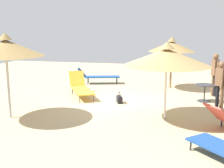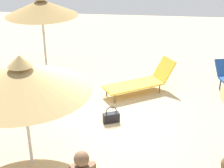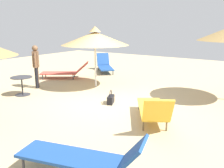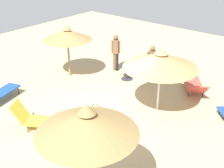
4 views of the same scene
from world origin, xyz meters
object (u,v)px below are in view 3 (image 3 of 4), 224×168
at_px(lounge_chair_front, 83,156).
at_px(lounge_chair_center, 105,65).
at_px(person_standing_back, 36,64).
at_px(lounge_chair_near_right, 153,109).
at_px(parasol_umbrella_far_left, 95,38).
at_px(lounge_chair_far_right, 66,71).
at_px(side_table_round, 22,83).
at_px(handbag, 111,99).

xyz_separation_m(lounge_chair_front, lounge_chair_center, (-5.30, 7.92, -0.05)).
bearing_deg(person_standing_back, lounge_chair_center, 87.58).
xyz_separation_m(lounge_chair_near_right, lounge_chair_front, (0.05, -2.77, 0.01)).
bearing_deg(person_standing_back, parasol_umbrella_far_left, 39.09).
xyz_separation_m(lounge_chair_front, lounge_chair_far_right, (-5.79, 5.47, -0.06)).
height_order(parasol_umbrella_far_left, lounge_chair_center, parasol_umbrella_far_left).
distance_m(parasol_umbrella_far_left, lounge_chair_center, 3.70).
distance_m(lounge_chair_front, side_table_round, 5.66).
distance_m(parasol_umbrella_far_left, handbag, 2.96).
relative_size(lounge_chair_front, lounge_chair_center, 1.11).
bearing_deg(lounge_chair_near_right, side_table_round, -177.23).
distance_m(lounge_chair_far_right, lounge_chair_center, 2.50).
height_order(lounge_chair_center, side_table_round, lounge_chair_center).
distance_m(lounge_chair_near_right, lounge_chair_front, 2.77).
bearing_deg(person_standing_back, handbag, -0.50).
distance_m(person_standing_back, handbag, 3.71).
height_order(parasol_umbrella_far_left, handbag, parasol_umbrella_far_left).
height_order(lounge_chair_center, handbag, lounge_chair_center).
xyz_separation_m(parasol_umbrella_far_left, lounge_chair_near_right, (3.61, -2.25, -1.57)).
bearing_deg(lounge_chair_far_right, person_standing_back, -80.84).
relative_size(lounge_chair_near_right, lounge_chair_front, 0.99).
xyz_separation_m(person_standing_back, side_table_round, (0.42, -1.01, -0.52)).
bearing_deg(lounge_chair_center, person_standing_back, -92.42).
bearing_deg(person_standing_back, lounge_chair_near_right, -8.04).
bearing_deg(person_standing_back, lounge_chair_far_right, 99.16).
distance_m(parasol_umbrella_far_left, person_standing_back, 2.55).
bearing_deg(parasol_umbrella_far_left, lounge_chair_front, -53.95).
xyz_separation_m(lounge_chair_center, handbag, (3.43, -4.42, -0.20)).
distance_m(parasol_umbrella_far_left, side_table_round, 3.23).
distance_m(lounge_chair_front, lounge_chair_center, 9.53).
height_order(lounge_chair_near_right, lounge_chair_far_right, lounge_chair_near_right).
bearing_deg(side_table_round, lounge_chair_center, 92.52).
bearing_deg(side_table_round, lounge_chair_near_right, 2.77).
bearing_deg(lounge_chair_far_right, lounge_chair_center, 78.54).
relative_size(lounge_chair_near_right, handbag, 4.85).
height_order(parasol_umbrella_far_left, person_standing_back, parasol_umbrella_far_left).
distance_m(lounge_chair_near_right, lounge_chair_far_right, 6.35).
xyz_separation_m(lounge_chair_front, side_table_round, (-5.06, 2.53, 0.06)).
relative_size(lounge_chair_near_right, side_table_round, 2.91).
distance_m(lounge_chair_front, person_standing_back, 6.55).
height_order(lounge_chair_near_right, side_table_round, lounge_chair_near_right).
xyz_separation_m(lounge_chair_center, person_standing_back, (-0.19, -4.39, 0.63)).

